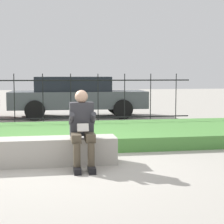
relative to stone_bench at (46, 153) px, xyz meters
The scene contains 6 objects.
ground_plane 0.34m from the stone_bench, ahead, with size 60.00×60.00×0.00m, color #A8A399.
stone_bench is the anchor object (origin of this frame).
person_seated_reader 0.81m from the stone_bench, 25.52° to the right, with size 0.42×0.73×1.25m.
grass_berm 2.16m from the stone_bench, 82.67° to the left, with size 9.51×2.88×0.28m.
iron_fence 4.09m from the stone_bench, 86.09° to the left, with size 7.51×0.03×1.52m.
car_parked_center 7.04m from the stone_bench, 81.62° to the left, with size 4.74×2.03×1.42m.
Camera 1 is at (-0.21, -6.23, 1.51)m, focal length 60.00 mm.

